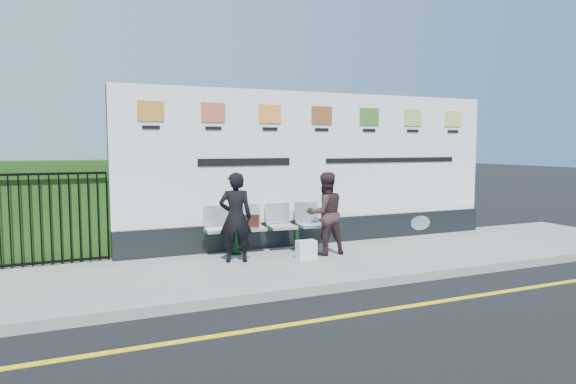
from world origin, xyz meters
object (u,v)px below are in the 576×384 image
object	(u,v)px
billboard	(320,178)
bench	(267,239)
woman_left	(236,217)
woman_right	(325,213)

from	to	relation	value
billboard	bench	distance (m)	1.75
bench	billboard	bearing A→B (deg)	23.89
billboard	woman_left	distance (m)	2.38
billboard	woman_right	world-z (taller)	billboard
billboard	woman_left	world-z (taller)	billboard
bench	woman_left	bearing A→B (deg)	-139.75
woman_left	billboard	bearing A→B (deg)	-139.97
bench	woman_left	size ratio (longest dim) A/B	1.48
billboard	woman_left	bearing A→B (deg)	-154.59
billboard	woman_right	size ratio (longest dim) A/B	5.39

